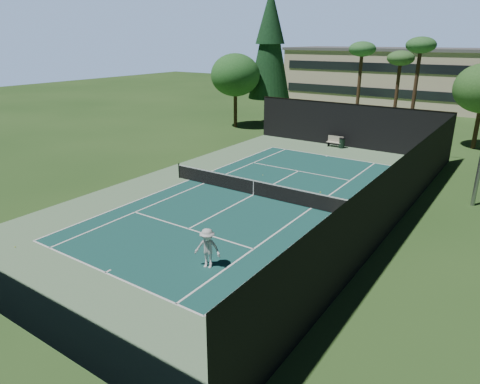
# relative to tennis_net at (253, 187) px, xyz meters

# --- Properties ---
(ground) EXTENTS (160.00, 160.00, 0.00)m
(ground) POSITION_rel_tennis_net_xyz_m (0.00, 0.00, -0.56)
(ground) COLOR #284B1C
(ground) RESTS_ON ground
(apron_slab) EXTENTS (18.00, 32.00, 0.01)m
(apron_slab) POSITION_rel_tennis_net_xyz_m (0.00, 0.00, -0.55)
(apron_slab) COLOR #658D62
(apron_slab) RESTS_ON ground
(court_surface) EXTENTS (10.97, 23.77, 0.01)m
(court_surface) POSITION_rel_tennis_net_xyz_m (0.00, 0.00, -0.55)
(court_surface) COLOR #174C46
(court_surface) RESTS_ON ground
(court_lines) EXTENTS (11.07, 23.87, 0.01)m
(court_lines) POSITION_rel_tennis_net_xyz_m (0.00, 0.00, -0.54)
(court_lines) COLOR white
(court_lines) RESTS_ON ground
(tennis_net) EXTENTS (12.90, 0.10, 1.10)m
(tennis_net) POSITION_rel_tennis_net_xyz_m (0.00, 0.00, 0.00)
(tennis_net) COLOR black
(tennis_net) RESTS_ON ground
(fence) EXTENTS (18.04, 32.05, 4.03)m
(fence) POSITION_rel_tennis_net_xyz_m (0.00, 0.06, 1.45)
(fence) COLOR black
(fence) RESTS_ON ground
(player) EXTENTS (1.35, 1.01, 1.86)m
(player) POSITION_rel_tennis_net_xyz_m (3.36, -8.96, 0.37)
(player) COLOR silver
(player) RESTS_ON ground
(tennis_ball_a) EXTENTS (0.06, 0.06, 0.06)m
(tennis_ball_a) POSITION_rel_tennis_net_xyz_m (-5.56, -12.78, -0.53)
(tennis_ball_a) COLOR #D0E032
(tennis_ball_a) RESTS_ON ground
(tennis_ball_b) EXTENTS (0.06, 0.06, 0.06)m
(tennis_ball_b) POSITION_rel_tennis_net_xyz_m (-1.71, 3.96, -0.53)
(tennis_ball_b) COLOR yellow
(tennis_ball_b) RESTS_ON ground
(tennis_ball_c) EXTENTS (0.08, 0.08, 0.08)m
(tennis_ball_c) POSITION_rel_tennis_net_xyz_m (3.42, 2.84, -0.52)
(tennis_ball_c) COLOR #D1EA35
(tennis_ball_c) RESTS_ON ground
(tennis_ball_d) EXTENTS (0.07, 0.07, 0.07)m
(tennis_ball_d) POSITION_rel_tennis_net_xyz_m (-5.37, 2.72, -0.52)
(tennis_ball_d) COLOR #DDEA35
(tennis_ball_d) RESTS_ON ground
(park_bench) EXTENTS (1.50, 0.45, 1.02)m
(park_bench) POSITION_rel_tennis_net_xyz_m (-0.76, 15.32, -0.01)
(park_bench) COLOR beige
(park_bench) RESTS_ON ground
(trash_bin) EXTENTS (0.56, 0.56, 0.95)m
(trash_bin) POSITION_rel_tennis_net_xyz_m (-0.07, 15.25, -0.08)
(trash_bin) COLOR black
(trash_bin) RESTS_ON ground
(pine_tree) EXTENTS (4.80, 4.80, 15.00)m
(pine_tree) POSITION_rel_tennis_net_xyz_m (-12.00, 22.00, 9.00)
(pine_tree) COLOR #442E1D
(pine_tree) RESTS_ON ground
(palm_a) EXTENTS (2.80, 2.80, 9.32)m
(palm_a) POSITION_rel_tennis_net_xyz_m (-2.00, 24.00, 7.63)
(palm_a) COLOR #48311E
(palm_a) RESTS_ON ground
(palm_b) EXTENTS (2.80, 2.80, 8.42)m
(palm_b) POSITION_rel_tennis_net_xyz_m (1.50, 26.00, 6.80)
(palm_b) COLOR #452D1D
(palm_b) RESTS_ON ground
(palm_c) EXTENTS (2.80, 2.80, 9.77)m
(palm_c) POSITION_rel_tennis_net_xyz_m (4.00, 23.00, 8.05)
(palm_c) COLOR #402A1B
(palm_c) RESTS_ON ground
(decid_tree_c) EXTENTS (5.44, 5.44, 8.09)m
(decid_tree_c) POSITION_rel_tennis_net_xyz_m (-14.00, 18.00, 5.21)
(decid_tree_c) COLOR #46341E
(decid_tree_c) RESTS_ON ground
(campus_building) EXTENTS (40.50, 12.50, 8.30)m
(campus_building) POSITION_rel_tennis_net_xyz_m (0.00, 45.98, 3.65)
(campus_building) COLOR beige
(campus_building) RESTS_ON ground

